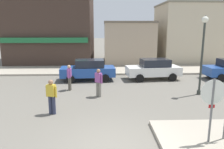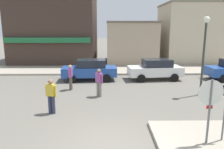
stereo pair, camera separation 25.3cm
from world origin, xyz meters
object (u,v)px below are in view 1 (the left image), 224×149
object	(u,v)px
pedestrian_crossing_far	(99,82)
pedestrian_kerb_side	(69,77)
parked_car_nearest	(88,70)
pedestrian_crossing_near	(52,96)
stop_sign	(212,103)
lamp_post	(203,44)
parked_car_second	(153,69)

from	to	relation	value
pedestrian_crossing_far	pedestrian_kerb_side	xyz separation A→B (m)	(-1.86, 1.42, 0.00)
parked_car_nearest	pedestrian_kerb_side	bearing A→B (deg)	-110.48
pedestrian_crossing_near	pedestrian_crossing_far	world-z (taller)	same
pedestrian_crossing_far	stop_sign	bearing A→B (deg)	-55.49
stop_sign	pedestrian_crossing_near	xyz separation A→B (m)	(-5.83, 2.99, -0.65)
stop_sign	lamp_post	xyz separation A→B (m)	(2.16, 5.72, 1.44)
stop_sign	parked_car_second	distance (m)	9.73
parked_car_nearest	pedestrian_kerb_side	distance (m)	2.83
lamp_post	pedestrian_crossing_near	bearing A→B (deg)	-161.10
pedestrian_crossing_near	pedestrian_kerb_side	distance (m)	3.92
lamp_post	pedestrian_crossing_near	distance (m)	8.70
lamp_post	pedestrian_kerb_side	size ratio (longest dim) A/B	2.82
pedestrian_crossing_far	parked_car_nearest	bearing A→B (deg)	102.07
parked_car_nearest	lamp_post	bearing A→B (deg)	-29.43
parked_car_nearest	pedestrian_crossing_far	bearing A→B (deg)	-77.93
lamp_post	pedestrian_crossing_near	xyz separation A→B (m)	(-7.99, -2.73, -2.09)
parked_car_second	pedestrian_crossing_near	size ratio (longest dim) A/B	2.57
stop_sign	pedestrian_kerb_side	distance (m)	8.93
parked_car_nearest	pedestrian_crossing_near	bearing A→B (deg)	-100.24
parked_car_second	pedestrian_crossing_near	distance (m)	9.10
parked_car_nearest	pedestrian_crossing_far	xyz separation A→B (m)	(0.87, -4.07, 0.06)
stop_sign	parked_car_nearest	distance (m)	10.65
stop_sign	lamp_post	bearing A→B (deg)	69.32
parked_car_second	pedestrian_crossing_far	xyz separation A→B (m)	(-4.07, -4.22, 0.06)
pedestrian_kerb_side	pedestrian_crossing_near	bearing A→B (deg)	-92.87
stop_sign	pedestrian_kerb_side	size ratio (longest dim) A/B	1.43
stop_sign	pedestrian_crossing_far	bearing A→B (deg)	124.51
parked_car_second	pedestrian_crossing_far	world-z (taller)	pedestrian_crossing_far
pedestrian_crossing_near	pedestrian_kerb_side	xyz separation A→B (m)	(0.20, 3.92, 0.00)
pedestrian_crossing_far	pedestrian_kerb_side	distance (m)	2.34
pedestrian_crossing_near	parked_car_second	bearing A→B (deg)	47.60
pedestrian_kerb_side	stop_sign	bearing A→B (deg)	-50.79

